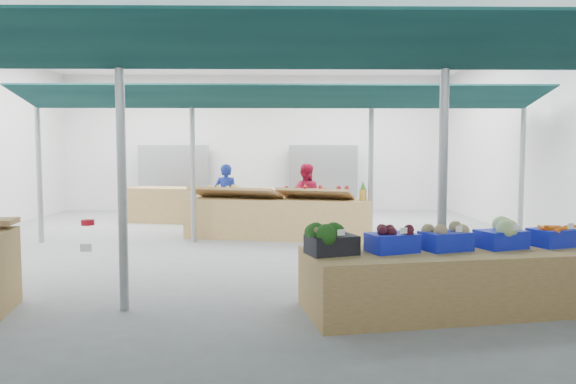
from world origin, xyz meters
name	(u,v)px	position (x,y,z in m)	size (l,w,h in m)	color
floor	(242,246)	(0.00, 0.00, 0.00)	(13.00, 13.00, 0.00)	slate
hall	(247,112)	(0.00, 1.44, 2.65)	(13.00, 13.00, 13.00)	silver
pole_grid	(282,149)	(0.75, -1.75, 1.81)	(10.00, 4.60, 3.00)	gray
awnings	(282,84)	(0.75, -1.75, 2.78)	(9.50, 7.08, 0.30)	#0A292C
back_shelving_left	(175,179)	(-2.50, 6.00, 1.00)	(2.00, 0.50, 2.00)	#B23F33
back_shelving_right	(323,179)	(2.00, 6.00, 1.00)	(2.00, 0.50, 2.00)	#B23F33
veg_counter	(461,279)	(2.72, -4.00, 0.33)	(3.44, 1.15, 0.67)	olive
fruit_counter	(279,218)	(0.68, 0.97, 0.41)	(3.82, 0.91, 0.82)	olive
far_counter	(222,206)	(-0.76, 3.35, 0.44)	(4.94, 0.99, 0.89)	olive
crate_stack	(437,266)	(2.74, -3.08, 0.28)	(0.47, 0.33, 0.56)	#111EBD
vendor_left	(226,197)	(-0.52, 2.07, 0.76)	(0.56, 0.37, 1.53)	navy
vendor_right	(305,197)	(1.28, 2.07, 0.76)	(0.74, 0.58, 1.53)	#BD173C
crate_broccoli	(332,239)	(1.26, -4.26, 0.83)	(0.59, 0.50, 0.35)	black
crate_beets	(392,240)	(1.92, -4.14, 0.80)	(0.59, 0.50, 0.29)	#111EBD
crate_celeriac	(446,237)	(2.53, -4.04, 0.81)	(0.59, 0.50, 0.31)	#111EBD
crate_cabbage	(501,234)	(3.19, -3.92, 0.83)	(0.59, 0.50, 0.35)	#111EBD
crate_carrots	(554,236)	(3.85, -3.81, 0.78)	(0.59, 0.50, 0.29)	#111EBD
sparrow	(320,233)	(1.13, -4.40, 0.92)	(0.12, 0.09, 0.11)	brown
pole_ribbon	(88,225)	(-1.02, -4.97, 1.08)	(0.12, 0.12, 0.28)	red
apple_heap_yellow	(235,191)	(-0.23, 1.05, 0.98)	(2.02, 1.33, 0.27)	#997247
apple_heap_red	(315,192)	(1.42, 0.74, 0.98)	(1.65, 1.19, 0.27)	#997247
pineapple	(363,191)	(2.36, 0.57, 1.00)	(0.14, 0.14, 0.39)	#8C6019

